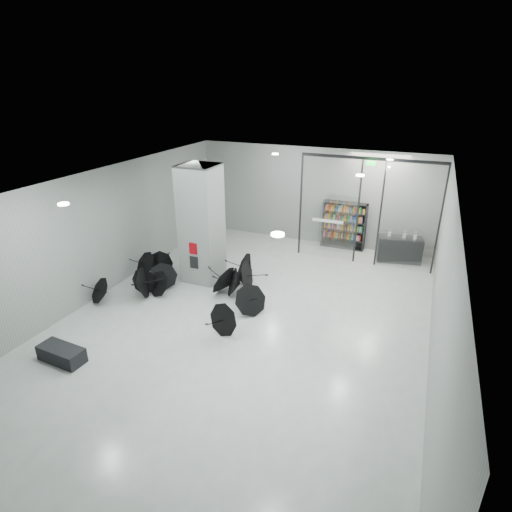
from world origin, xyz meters
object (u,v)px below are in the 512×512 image
at_px(bench, 62,354).
at_px(shop_counter, 399,249).
at_px(column, 201,224).
at_px(umbrella_cluster, 193,284).
at_px(bookshelf, 344,225).

bearing_deg(bench, shop_counter, 56.83).
bearing_deg(column, bench, -99.91).
height_order(bench, umbrella_cluster, umbrella_cluster).
bearing_deg(shop_counter, column, -157.84).
bearing_deg(umbrella_cluster, shop_counter, 41.42).
relative_size(column, bookshelf, 2.05).
height_order(bookshelf, shop_counter, bookshelf).
xyz_separation_m(column, shop_counter, (6.19, 4.20, -1.51)).
height_order(column, shop_counter, column).
bearing_deg(column, shop_counter, 34.14).
xyz_separation_m(bench, shop_counter, (7.15, 9.69, 0.29)).
relative_size(shop_counter, umbrella_cluster, 0.28).
xyz_separation_m(bookshelf, shop_counter, (2.29, -0.55, -0.49)).
bearing_deg(umbrella_cluster, bench, -104.69).
bearing_deg(shop_counter, bookshelf, 154.49).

